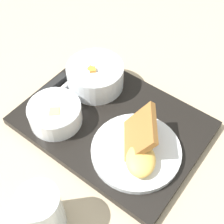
{
  "coord_description": "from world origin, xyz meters",
  "views": [
    {
      "loc": [
        0.22,
        -0.36,
        0.57
      ],
      "look_at": [
        0.0,
        0.0,
        0.05
      ],
      "focal_mm": 50.0,
      "sensor_mm": 36.0,
      "label": 1
    }
  ],
  "objects_px": {
    "bowl_salad": "(95,75)",
    "bowl_soup": "(55,113)",
    "spoon": "(72,80)",
    "glass_water": "(43,213)",
    "plate_main": "(137,149)",
    "knife": "(58,82)"
  },
  "relations": [
    {
      "from": "knife",
      "to": "bowl_salad",
      "type": "bearing_deg",
      "value": -52.6
    },
    {
      "from": "spoon",
      "to": "plate_main",
      "type": "bearing_deg",
      "value": -107.0
    },
    {
      "from": "bowl_salad",
      "to": "spoon",
      "type": "distance_m",
      "value": 0.07
    },
    {
      "from": "plate_main",
      "to": "knife",
      "type": "height_order",
      "value": "plate_main"
    },
    {
      "from": "bowl_salad",
      "to": "bowl_soup",
      "type": "distance_m",
      "value": 0.14
    },
    {
      "from": "bowl_salad",
      "to": "knife",
      "type": "relative_size",
      "value": 0.7
    },
    {
      "from": "bowl_soup",
      "to": "glass_water",
      "type": "distance_m",
      "value": 0.22
    },
    {
      "from": "bowl_salad",
      "to": "knife",
      "type": "bearing_deg",
      "value": -149.99
    },
    {
      "from": "bowl_soup",
      "to": "plate_main",
      "type": "bearing_deg",
      "value": 5.49
    },
    {
      "from": "bowl_soup",
      "to": "glass_water",
      "type": "xyz_separation_m",
      "value": [
        0.12,
        -0.19,
        0.0
      ]
    },
    {
      "from": "plate_main",
      "to": "glass_water",
      "type": "bearing_deg",
      "value": -110.06
    },
    {
      "from": "bowl_salad",
      "to": "glass_water",
      "type": "distance_m",
      "value": 0.34
    },
    {
      "from": "spoon",
      "to": "glass_water",
      "type": "distance_m",
      "value": 0.34
    },
    {
      "from": "bowl_soup",
      "to": "plate_main",
      "type": "xyz_separation_m",
      "value": [
        0.19,
        0.02,
        -0.01
      ]
    },
    {
      "from": "spoon",
      "to": "bowl_soup",
      "type": "bearing_deg",
      "value": -154.72
    },
    {
      "from": "bowl_soup",
      "to": "knife",
      "type": "height_order",
      "value": "bowl_soup"
    },
    {
      "from": "bowl_salad",
      "to": "bowl_soup",
      "type": "xyz_separation_m",
      "value": [
        -0.01,
        -0.14,
        -0.01
      ]
    },
    {
      "from": "bowl_salad",
      "to": "glass_water",
      "type": "bearing_deg",
      "value": -71.99
    },
    {
      "from": "bowl_soup",
      "to": "spoon",
      "type": "height_order",
      "value": "bowl_soup"
    },
    {
      "from": "knife",
      "to": "bowl_soup",
      "type": "bearing_deg",
      "value": -136.47
    },
    {
      "from": "bowl_soup",
      "to": "glass_water",
      "type": "bearing_deg",
      "value": -57.3
    },
    {
      "from": "plate_main",
      "to": "spoon",
      "type": "relative_size",
      "value": 1.38
    }
  ]
}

